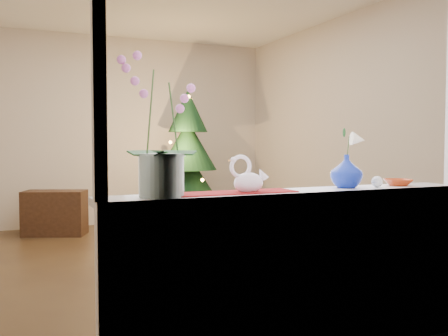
# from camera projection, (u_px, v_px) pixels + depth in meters

# --- Properties ---
(ground) EXTENTS (5.00, 5.00, 0.00)m
(ground) POSITION_uv_depth(u_px,v_px,m) (169.00, 261.00, 4.99)
(ground) COLOR #342215
(ground) RESTS_ON ground
(wall_back) EXTENTS (4.50, 0.10, 2.70)m
(wall_back) POSITION_uv_depth(u_px,v_px,m) (117.00, 131.00, 7.21)
(wall_back) COLOR beige
(wall_back) RESTS_ON ground
(wall_front) EXTENTS (4.50, 0.10, 2.70)m
(wall_front) POSITION_uv_depth(u_px,v_px,m) (308.00, 112.00, 2.63)
(wall_front) COLOR beige
(wall_front) RESTS_ON ground
(wall_right) EXTENTS (0.10, 5.00, 2.70)m
(wall_right) POSITION_uv_depth(u_px,v_px,m) (353.00, 128.00, 5.82)
(wall_right) COLOR beige
(wall_right) RESTS_ON ground
(window_apron) EXTENTS (2.20, 0.08, 0.88)m
(window_apron) POSITION_uv_depth(u_px,v_px,m) (302.00, 279.00, 2.72)
(window_apron) COLOR white
(window_apron) RESTS_ON ground
(windowsill) EXTENTS (2.20, 0.26, 0.04)m
(windowsill) POSITION_uv_depth(u_px,v_px,m) (294.00, 194.00, 2.78)
(windowsill) COLOR white
(windowsill) RESTS_ON window_apron
(window_frame) EXTENTS (2.22, 0.06, 1.60)m
(window_frame) POSITION_uv_depth(u_px,v_px,m) (305.00, 46.00, 2.64)
(window_frame) COLOR white
(window_frame) RESTS_ON windowsill
(runner) EXTENTS (0.70, 0.20, 0.01)m
(runner) POSITION_uv_depth(u_px,v_px,m) (232.00, 193.00, 2.62)
(runner) COLOR maroon
(runner) RESTS_ON windowsill
(orchid_pot) EXTENTS (0.32, 0.32, 0.70)m
(orchid_pot) POSITION_uv_depth(u_px,v_px,m) (161.00, 125.00, 2.43)
(orchid_pot) COLOR silver
(orchid_pot) RESTS_ON windowsill
(swan) EXTENTS (0.25, 0.19, 0.19)m
(swan) POSITION_uv_depth(u_px,v_px,m) (249.00, 175.00, 2.64)
(swan) COLOR white
(swan) RESTS_ON windowsill
(blue_vase) EXTENTS (0.26, 0.26, 0.22)m
(blue_vase) POSITION_uv_depth(u_px,v_px,m) (347.00, 169.00, 2.92)
(blue_vase) COLOR navy
(blue_vase) RESTS_ON windowsill
(lily) EXTENTS (0.12, 0.07, 0.17)m
(lily) POSITION_uv_depth(u_px,v_px,m) (347.00, 135.00, 2.91)
(lily) COLOR white
(lily) RESTS_ON blue_vase
(paperweight) EXTENTS (0.07, 0.07, 0.07)m
(paperweight) POSITION_uv_depth(u_px,v_px,m) (377.00, 182.00, 2.95)
(paperweight) COLOR white
(paperweight) RESTS_ON windowsill
(amber_dish) EXTENTS (0.19, 0.19, 0.04)m
(amber_dish) POSITION_uv_depth(u_px,v_px,m) (398.00, 183.00, 3.07)
(amber_dish) COLOR #AE3713
(amber_dish) RESTS_ON windowsill
(xmas_tree) EXTENTS (1.35, 1.35, 1.91)m
(xmas_tree) POSITION_uv_depth(u_px,v_px,m) (188.00, 159.00, 6.90)
(xmas_tree) COLOR black
(xmas_tree) RESTS_ON ground
(side_table) EXTENTS (0.85, 0.64, 0.57)m
(side_table) POSITION_uv_depth(u_px,v_px,m) (55.00, 213.00, 6.36)
(side_table) COLOR black
(side_table) RESTS_ON ground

